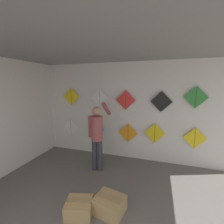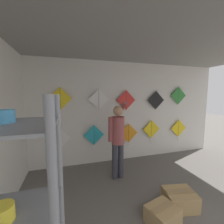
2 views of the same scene
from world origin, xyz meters
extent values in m
cube|color=silver|center=(0.00, 4.23, 1.40)|extent=(5.98, 0.06, 2.80)
cube|color=gray|center=(0.00, 2.10, 2.82)|extent=(5.98, 5.00, 0.04)
cylinder|color=yellow|center=(-1.86, 0.81, 1.47)|extent=(0.08, 0.08, 0.06)
cylinder|color=#3F8CBF|center=(-1.85, 0.87, 1.82)|extent=(0.09, 0.09, 0.05)
cylinder|color=#383842|center=(-0.62, 3.29, 0.40)|extent=(0.13, 0.13, 0.81)
cylinder|color=#383842|center=(-0.48, 3.29, 0.40)|extent=(0.13, 0.13, 0.81)
cylinder|color=#9E4C4C|center=(-0.55, 3.29, 1.11)|extent=(0.29, 0.29, 0.61)
sphere|color=tan|center=(-0.55, 3.29, 1.55)|extent=(0.22, 0.22, 0.22)
cylinder|color=#9E4C4C|center=(-0.72, 3.28, 1.15)|extent=(0.10, 0.10, 0.54)
cylinder|color=#9E4C4C|center=(-0.38, 3.52, 1.57)|extent=(0.10, 0.50, 0.39)
cube|color=tan|center=(0.16, 2.13, 0.14)|extent=(0.56, 0.51, 0.28)
cube|color=#A08052|center=(0.16, 2.13, 0.28)|extent=(0.48, 0.21, 0.01)
cube|color=tan|center=(-0.31, 1.93, 0.13)|extent=(0.52, 0.47, 0.25)
cube|color=#A08052|center=(-0.31, 1.93, 0.26)|extent=(0.43, 0.21, 0.01)
cube|color=white|center=(-1.84, 4.14, 0.79)|extent=(0.56, 0.01, 0.56)
cylinder|color=black|center=(-1.84, 4.14, 0.79)|extent=(0.01, 0.01, 0.53)
cube|color=#28B2C6|center=(-0.95, 4.14, 0.81)|extent=(0.56, 0.01, 0.56)
cylinder|color=black|center=(-0.95, 4.14, 0.81)|extent=(0.01, 0.01, 0.53)
sphere|color=white|center=(-0.95, 4.13, 0.48)|extent=(0.04, 0.04, 0.04)
sphere|color=white|center=(-0.95, 4.13, 0.41)|extent=(0.04, 0.04, 0.04)
cube|color=orange|center=(0.07, 4.14, 0.79)|extent=(0.56, 0.01, 0.56)
cylinder|color=black|center=(0.07, 4.14, 0.79)|extent=(0.01, 0.01, 0.53)
sphere|color=white|center=(0.07, 4.13, 0.46)|extent=(0.04, 0.04, 0.04)
sphere|color=white|center=(0.07, 4.13, 0.39)|extent=(0.04, 0.04, 0.04)
cube|color=yellow|center=(0.82, 4.14, 0.85)|extent=(0.56, 0.01, 0.56)
cylinder|color=black|center=(0.82, 4.14, 0.85)|extent=(0.01, 0.01, 0.53)
sphere|color=white|center=(0.82, 4.13, 0.52)|extent=(0.04, 0.04, 0.04)
sphere|color=white|center=(0.82, 4.13, 0.45)|extent=(0.04, 0.04, 0.04)
cube|color=yellow|center=(1.82, 4.14, 0.82)|extent=(0.56, 0.01, 0.56)
cylinder|color=black|center=(1.82, 4.14, 0.82)|extent=(0.01, 0.01, 0.53)
sphere|color=white|center=(1.82, 4.13, 0.49)|extent=(0.04, 0.04, 0.04)
sphere|color=white|center=(1.82, 4.13, 0.42)|extent=(0.04, 0.04, 0.04)
cube|color=yellow|center=(-1.77, 4.14, 1.81)|extent=(0.56, 0.01, 0.56)
cylinder|color=black|center=(-1.77, 4.14, 1.81)|extent=(0.01, 0.01, 0.53)
cube|color=white|center=(-0.80, 4.14, 1.77)|extent=(0.56, 0.01, 0.56)
cylinder|color=black|center=(-0.80, 4.14, 1.77)|extent=(0.01, 0.01, 0.53)
cube|color=red|center=(-0.02, 4.14, 1.75)|extent=(0.56, 0.01, 0.56)
cylinder|color=black|center=(-0.02, 4.14, 1.75)|extent=(0.01, 0.01, 0.53)
cube|color=black|center=(0.94, 4.14, 1.74)|extent=(0.56, 0.01, 0.56)
cylinder|color=black|center=(0.94, 4.14, 1.74)|extent=(0.01, 0.01, 0.53)
cube|color=#338C38|center=(1.75, 4.14, 1.87)|extent=(0.56, 0.01, 0.56)
cylinder|color=black|center=(1.75, 4.14, 1.87)|extent=(0.01, 0.01, 0.53)
camera|label=1|loc=(0.87, 0.00, 2.17)|focal=24.00mm
camera|label=2|loc=(-1.61, 0.21, 1.90)|focal=24.00mm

